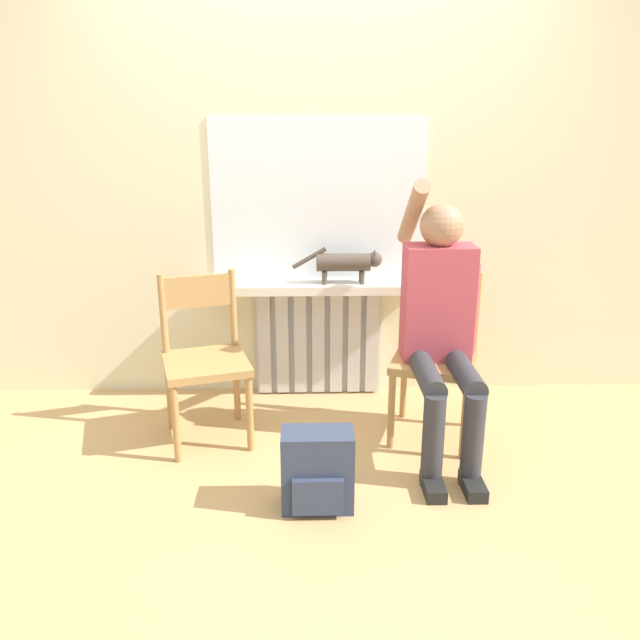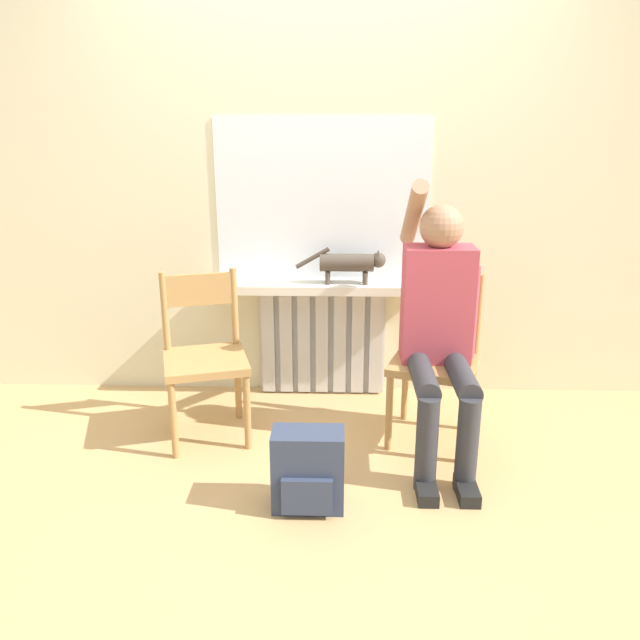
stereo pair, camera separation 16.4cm
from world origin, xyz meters
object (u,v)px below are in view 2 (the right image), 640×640
person (440,321)px  backpack (308,471)px  chair_left (204,354)px  chair_right (436,357)px  cat (351,263)px

person → backpack: 0.96m
person → chair_left: bearing=174.2°
chair_left → backpack: 0.91m
person → backpack: (-0.61, -0.54, -0.51)m
chair_right → backpack: chair_right is taller
chair_right → cat: bearing=151.3°
chair_left → backpack: (0.56, -0.66, -0.27)m
chair_left → person: (1.18, -0.12, 0.23)m
chair_left → cat: bearing=15.5°
chair_left → backpack: bearing=-65.6°
person → backpack: bearing=-138.8°
chair_left → person: 1.21m
cat → backpack: cat is taller
chair_right → backpack: size_ratio=2.42×
chair_right → cat: cat is taller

